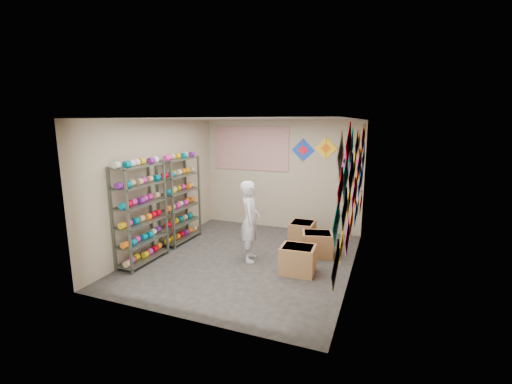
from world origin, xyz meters
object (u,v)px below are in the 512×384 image
at_px(carton_b, 317,244).
at_px(carton_c, 302,233).
at_px(shopkeeper, 250,221).
at_px(carton_a, 298,260).
at_px(shelf_rack_front, 141,214).
at_px(shelf_rack_back, 180,200).

distance_m(carton_b, carton_c, 0.73).
relative_size(shopkeeper, carton_a, 2.64).
xyz_separation_m(shelf_rack_front, shopkeeper, (1.88, 0.85, -0.16)).
relative_size(shopkeeper, carton_c, 2.76).
bearing_deg(carton_a, carton_c, 97.68).
xyz_separation_m(shopkeeper, carton_c, (0.73, 1.26, -0.54)).
bearing_deg(carton_c, carton_a, -80.09).
bearing_deg(shopkeeper, shelf_rack_front, 95.53).
height_order(shopkeeper, carton_c, shopkeeper).
distance_m(carton_a, carton_c, 1.53).
xyz_separation_m(shelf_rack_back, shopkeeper, (1.88, -0.45, -0.16)).
xyz_separation_m(shelf_rack_front, carton_a, (2.89, 0.60, -0.70)).
bearing_deg(shelf_rack_back, shelf_rack_front, -90.00).
relative_size(carton_a, carton_c, 1.05).
bearing_deg(shelf_rack_front, shelf_rack_back, 90.00).
distance_m(shelf_rack_front, carton_a, 3.04).
bearing_deg(carton_b, shelf_rack_front, -167.86).
relative_size(shelf_rack_front, carton_b, 3.20).
relative_size(shelf_rack_back, carton_a, 3.19).
bearing_deg(carton_b, carton_a, -114.14).
bearing_deg(shopkeeper, shelf_rack_back, 57.65).
bearing_deg(shelf_rack_front, shopkeeper, 24.40).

